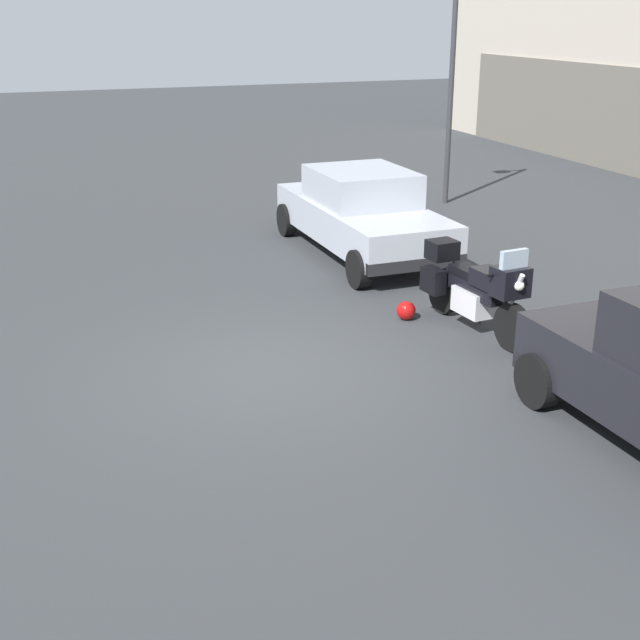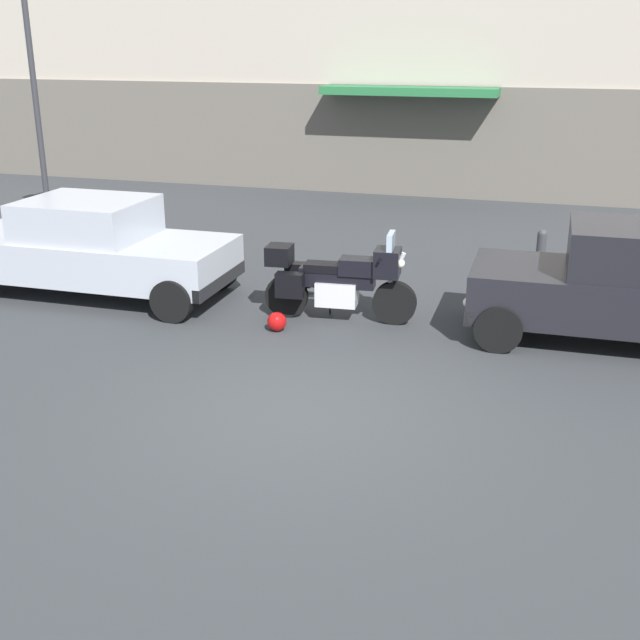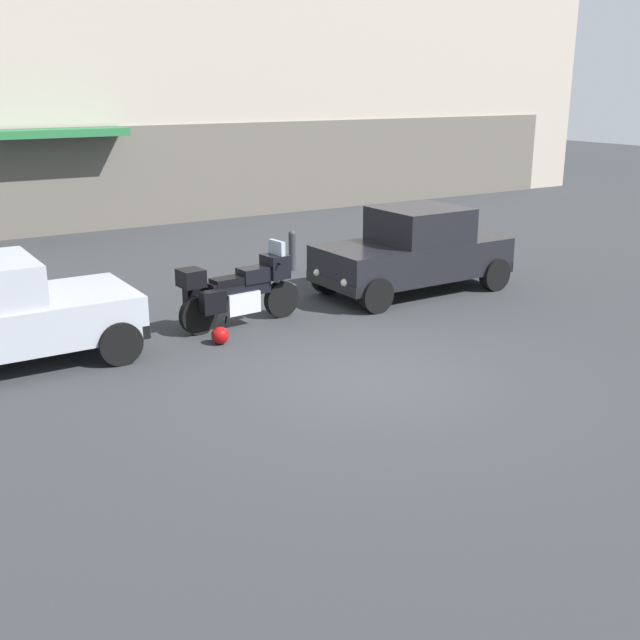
{
  "view_description": "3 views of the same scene",
  "coord_description": "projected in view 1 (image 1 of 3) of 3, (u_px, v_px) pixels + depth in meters",
  "views": [
    {
      "loc": [
        9.2,
        -2.81,
        4.29
      ],
      "look_at": [
        0.25,
        0.6,
        0.72
      ],
      "focal_mm": 47.17,
      "sensor_mm": 36.0,
      "label": 1
    },
    {
      "loc": [
        2.57,
        -7.63,
        3.98
      ],
      "look_at": [
        -0.11,
        1.28,
        0.67
      ],
      "focal_mm": 44.89,
      "sensor_mm": 36.0,
      "label": 2
    },
    {
      "loc": [
        -5.85,
        -8.04,
        3.88
      ],
      "look_at": [
        -0.44,
        0.61,
        0.77
      ],
      "focal_mm": 43.31,
      "sensor_mm": 36.0,
      "label": 3
    }
  ],
  "objects": [
    {
      "name": "ground_plane",
      "position": [
        268.0,
        373.0,
        10.49
      ],
      "size": [
        80.0,
        80.0,
        0.0
      ],
      "primitive_type": "plane",
      "color": "#2D3033"
    },
    {
      "name": "motorcycle",
      "position": [
        476.0,
        288.0,
        11.7
      ],
      "size": [
        2.26,
        0.82,
        1.36
      ],
      "rotation": [
        0.0,
        0.0,
        0.08
      ],
      "color": "black",
      "rests_on": "ground"
    },
    {
      "name": "streetlamp_curbside",
      "position": [
        447.0,
        66.0,
        18.5
      ],
      "size": [
        0.28,
        0.94,
        5.09
      ],
      "color": "#2D2D33",
      "rests_on": "ground"
    },
    {
      "name": "helmet",
      "position": [
        406.0,
        311.0,
        12.23
      ],
      "size": [
        0.28,
        0.28,
        0.28
      ],
      "primitive_type": "sphere",
      "color": "#990C0C",
      "rests_on": "ground"
    },
    {
      "name": "car_sedan_far",
      "position": [
        362.0,
        213.0,
        15.26
      ],
      "size": [
        4.58,
        1.91,
        1.56
      ],
      "rotation": [
        0.0,
        0.0,
        3.14
      ],
      "color": "#9EA3AD",
      "rests_on": "ground"
    }
  ]
}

